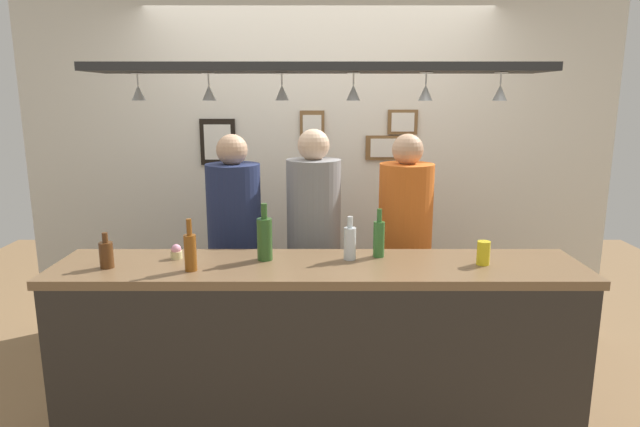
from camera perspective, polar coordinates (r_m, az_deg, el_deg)
ground_plane at (r=3.56m, az=-0.00°, el=-19.60°), size 8.00×8.00×0.00m
back_wall at (r=4.17m, az=0.03°, el=4.24°), size 4.40×0.06×2.60m
bar_counter at (r=2.79m, az=-0.03°, el=-12.89°), size 2.70×0.55×1.04m
overhead_glass_rack at (r=2.73m, az=-0.02°, el=14.90°), size 2.20×0.36×0.04m
hanging_wineglass_far_left at (r=2.93m, az=-18.26°, el=11.93°), size 0.07×0.07×0.13m
hanging_wineglass_left at (r=2.80m, az=-11.36°, el=12.31°), size 0.07×0.07×0.13m
hanging_wineglass_center_left at (r=2.79m, az=-3.86°, el=12.52°), size 0.07×0.07×0.13m
hanging_wineglass_center at (r=2.72m, az=3.60°, el=12.53°), size 0.07×0.07×0.13m
hanging_wineglass_center_right at (r=2.72m, az=11.04°, el=12.34°), size 0.07×0.07×0.13m
hanging_wineglass_right at (r=2.80m, az=18.33°, el=11.94°), size 0.07×0.07×0.13m
person_left_navy_shirt at (r=3.53m, az=-8.73°, el=-2.49°), size 0.34×0.34×1.65m
person_middle_grey_shirt at (r=3.48m, az=-0.55°, el=-2.20°), size 0.34×0.34×1.68m
person_right_orange_shirt at (r=3.53m, az=8.91°, el=-2.48°), size 0.34×0.34×1.65m
bottle_beer_green_import at (r=2.92m, az=6.25°, el=-2.53°), size 0.06×0.06×0.26m
bottle_soda_clear at (r=2.86m, az=3.24°, el=-3.01°), size 0.06×0.06×0.23m
bottle_beer_brown_stubby at (r=2.93m, az=-21.23°, el=-3.94°), size 0.07×0.07×0.18m
bottle_beer_amber_tall at (r=2.75m, az=-13.23°, el=-3.80°), size 0.06×0.06×0.26m
bottle_champagne_green at (r=2.86m, az=-5.67°, el=-2.53°), size 0.08×0.08×0.30m
drink_can at (r=2.90m, az=16.74°, el=-3.96°), size 0.07×0.07×0.12m
cupcake at (r=2.98m, az=-14.61°, el=-3.89°), size 0.06×0.06×0.08m
picture_frame_caricature at (r=4.17m, az=-10.46°, el=7.33°), size 0.26×0.02×0.34m
picture_frame_upper_small at (r=4.13m, az=8.71°, el=9.38°), size 0.22×0.02×0.18m
picture_frame_crest at (r=4.09m, az=-0.71°, el=8.84°), size 0.18×0.02×0.26m
picture_frame_lower_pair at (r=4.13m, az=6.96°, el=6.80°), size 0.30×0.02×0.18m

